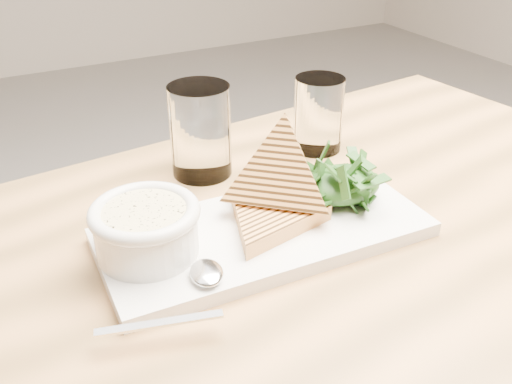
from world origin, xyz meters
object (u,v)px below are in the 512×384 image
glass_far (318,114)px  glass_near (200,131)px  platter (264,232)px  soup_bowl (147,235)px  table_top (326,270)px

glass_far → glass_near: bearing=177.0°
platter → soup_bowl: size_ratio=3.46×
table_top → soup_bowl: (-0.17, 0.07, 0.06)m
glass_near → glass_far: (0.18, -0.01, -0.01)m
glass_far → soup_bowl: bearing=-153.5°
table_top → glass_far: 0.28m
table_top → platter: platter is taller
glass_near → soup_bowl: bearing=-128.6°
soup_bowl → glass_near: bearing=51.4°
platter → table_top: bearing=-53.1°
glass_near → table_top: bearing=-79.8°
platter → soup_bowl: bearing=173.7°
glass_near → glass_far: 0.18m
table_top → soup_bowl: bearing=157.0°
platter → soup_bowl: 0.13m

